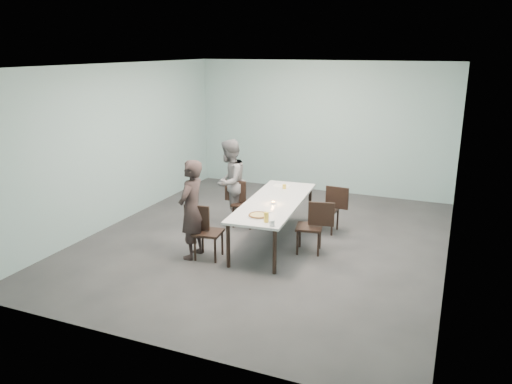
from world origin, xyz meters
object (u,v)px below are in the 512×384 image
at_px(diner_far, 230,182).
at_px(beer_glass, 266,217).
at_px(chair_far_left, 241,200).
at_px(chair_near_left, 204,228).
at_px(water_tumbler, 272,223).
at_px(pizza, 259,215).
at_px(table, 274,204).
at_px(diner_near, 192,210).
at_px(side_plate, 270,210).
at_px(chair_far_right, 331,206).
at_px(tealight, 273,203).
at_px(amber_tumbler, 284,187).
at_px(chair_near_right, 314,223).

distance_m(diner_far, beer_glass, 2.17).
height_order(chair_far_left, diner_far, diner_far).
height_order(chair_near_left, water_tumbler, chair_near_left).
bearing_deg(pizza, table, 94.30).
bearing_deg(table, diner_near, -131.88).
xyz_separation_m(side_plate, water_tumbler, (0.28, -0.65, 0.04)).
distance_m(chair_near_left, diner_far, 1.72).
height_order(chair_far_right, side_plate, chair_far_right).
xyz_separation_m(chair_near_left, beer_glass, (1.07, -0.00, 0.32)).
bearing_deg(chair_far_left, chair_far_right, 7.88).
height_order(diner_near, diner_far, diner_far).
xyz_separation_m(chair_far_right, beer_glass, (-0.51, -1.92, 0.32)).
xyz_separation_m(chair_far_left, diner_far, (-0.25, 0.04, 0.31)).
xyz_separation_m(chair_far_left, water_tumbler, (1.29, -1.74, 0.29)).
height_order(table, diner_far, diner_far).
bearing_deg(chair_far_right, side_plate, 68.48).
bearing_deg(water_tumbler, tealight, 109.94).
relative_size(table, amber_tumbler, 33.25).
height_order(diner_near, side_plate, diner_near).
distance_m(chair_far_left, pizza, 1.73).
xyz_separation_m(chair_near_right, side_plate, (-0.64, -0.37, 0.25)).
bearing_deg(side_plate, chair_far_right, 64.82).
xyz_separation_m(pizza, beer_glass, (0.20, -0.19, 0.06)).
distance_m(chair_near_left, diner_near, 0.35).
bearing_deg(beer_glass, chair_far_right, 75.05).
relative_size(beer_glass, amber_tumbler, 1.88).
height_order(table, tealight, tealight).
bearing_deg(chair_far_left, amber_tumbler, 13.68).
height_order(chair_near_left, side_plate, chair_near_left).
relative_size(chair_far_left, chair_far_right, 1.00).
relative_size(chair_far_right, pizza, 2.56).
distance_m(chair_far_right, water_tumbler, 2.10).
distance_m(chair_near_left, side_plate, 1.09).
xyz_separation_m(chair_near_right, beer_glass, (-0.50, -0.89, 0.32)).
bearing_deg(chair_near_left, diner_near, -171.39).
bearing_deg(table, diner_far, 151.74).
distance_m(pizza, amber_tumbler, 1.66).
bearing_deg(chair_near_left, water_tumbler, -13.21).
bearing_deg(chair_far_right, water_tumbler, 83.35).
distance_m(pizza, side_plate, 0.33).
distance_m(table, chair_far_left, 1.06).
height_order(chair_near_left, pizza, chair_near_left).
relative_size(table, water_tumbler, 29.55).
relative_size(diner_near, diner_far, 0.99).
distance_m(water_tumbler, amber_tumbler, 2.03).
relative_size(chair_far_left, diner_near, 0.54).
bearing_deg(side_plate, chair_near_left, -150.82).
bearing_deg(side_plate, beer_glass, -74.45).
relative_size(diner_far, side_plate, 9.06).
distance_m(chair_near_left, chair_far_right, 2.49).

